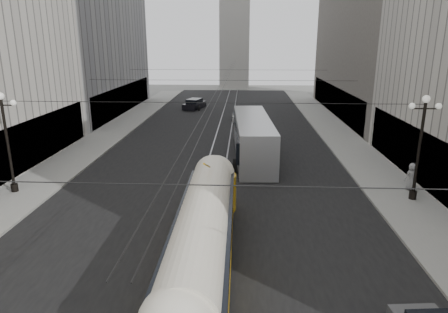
# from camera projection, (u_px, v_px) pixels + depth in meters

# --- Properties ---
(road) EXTENTS (20.00, 85.00, 0.02)m
(road) POSITION_uv_depth(u_px,v_px,m) (222.00, 142.00, 39.16)
(road) COLOR black
(road) RESTS_ON ground
(sidewalk_left) EXTENTS (4.00, 72.00, 0.15)m
(sidewalk_left) POSITION_uv_depth(u_px,v_px,m) (113.00, 132.00, 43.08)
(sidewalk_left) COLOR gray
(sidewalk_left) RESTS_ON ground
(sidewalk_right) EXTENTS (4.00, 72.00, 0.15)m
(sidewalk_right) POSITION_uv_depth(u_px,v_px,m) (337.00, 134.00, 41.91)
(sidewalk_right) COLOR gray
(sidewalk_right) RESTS_ON ground
(rail_left) EXTENTS (0.12, 85.00, 0.04)m
(rail_left) POSITION_uv_depth(u_px,v_px,m) (214.00, 142.00, 39.19)
(rail_left) COLOR gray
(rail_left) RESTS_ON ground
(rail_right) EXTENTS (0.12, 85.00, 0.04)m
(rail_right) POSITION_uv_depth(u_px,v_px,m) (229.00, 142.00, 39.12)
(rail_right) COLOR gray
(rail_right) RESTS_ON ground
(building_left_far) EXTENTS (12.60, 28.60, 28.60)m
(building_left_far) POSITION_uv_depth(u_px,v_px,m) (73.00, 2.00, 51.02)
(building_left_far) COLOR #999999
(building_left_far) RESTS_ON ground
(distant_tower) EXTENTS (6.00, 6.00, 31.36)m
(distant_tower) POSITION_uv_depth(u_px,v_px,m) (235.00, 13.00, 80.54)
(distant_tower) COLOR #B2AFA8
(distant_tower) RESTS_ON ground
(lamppost_left_mid) EXTENTS (1.86, 0.44, 6.37)m
(lamppost_left_mid) POSITION_uv_depth(u_px,v_px,m) (7.00, 137.00, 24.82)
(lamppost_left_mid) COLOR black
(lamppost_left_mid) RESTS_ON sidewalk_left
(lamppost_right_mid) EXTENTS (1.86, 0.44, 6.37)m
(lamppost_right_mid) POSITION_uv_depth(u_px,v_px,m) (420.00, 142.00, 23.59)
(lamppost_right_mid) COLOR black
(lamppost_right_mid) RESTS_ON sidewalk_right
(catenary) EXTENTS (25.00, 72.00, 0.23)m
(catenary) POSITION_uv_depth(u_px,v_px,m) (222.00, 82.00, 36.55)
(catenary) COLOR black
(catenary) RESTS_ON ground
(streetcar) EXTENTS (2.54, 15.16, 3.30)m
(streetcar) POSITION_uv_depth(u_px,v_px,m) (203.00, 234.00, 16.98)
(streetcar) COLOR #CB9511
(streetcar) RESTS_ON ground
(city_bus) EXTENTS (3.47, 13.32, 3.35)m
(city_bus) POSITION_uv_depth(u_px,v_px,m) (253.00, 136.00, 33.48)
(city_bus) COLOR #A7A9AD
(city_bus) RESTS_ON ground
(sedan_white_far) EXTENTS (1.79, 4.25, 1.34)m
(sedan_white_far) POSITION_uv_depth(u_px,v_px,m) (240.00, 115.00, 49.59)
(sedan_white_far) COLOR #B8B8B8
(sedan_white_far) RESTS_ON ground
(sedan_dark_far) EXTENTS (3.11, 4.96, 1.46)m
(sedan_dark_far) POSITION_uv_depth(u_px,v_px,m) (194.00, 104.00, 57.92)
(sedan_dark_far) COLOR black
(sedan_dark_far) RESTS_ON ground
(pedestrian_sidewalk_right) EXTENTS (0.97, 0.71, 1.80)m
(pedestrian_sidewalk_right) POSITION_uv_depth(u_px,v_px,m) (412.00, 177.00, 25.85)
(pedestrian_sidewalk_right) COLOR gray
(pedestrian_sidewalk_right) RESTS_ON sidewalk_right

